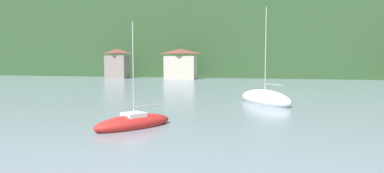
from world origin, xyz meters
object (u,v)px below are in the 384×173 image
at_px(shore_building_west, 117,64).
at_px(sailboat_mid_3, 134,123).
at_px(sailboat_far_8, 265,99).
at_px(shore_building_westcentral, 181,64).

relative_size(shore_building_west, sailboat_mid_3, 1.03).
distance_m(shore_building_west, sailboat_mid_3, 60.76).
bearing_deg(shore_building_west, sailboat_mid_3, -62.71).
bearing_deg(sailboat_far_8, shore_building_westcentral, -13.28).
height_order(shore_building_westcentral, sailboat_mid_3, shore_building_westcentral).
bearing_deg(sailboat_far_8, shore_building_west, 1.75).
bearing_deg(shore_building_west, sailboat_far_8, -48.69).
xyz_separation_m(shore_building_west, sailboat_far_8, (35.22, -40.08, -2.93)).
bearing_deg(sailboat_mid_3, shore_building_west, -119.99).
bearing_deg(shore_building_westcentral, shore_building_west, -179.98).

